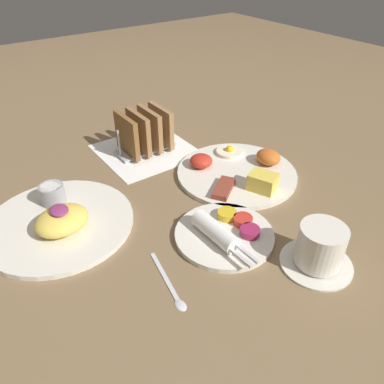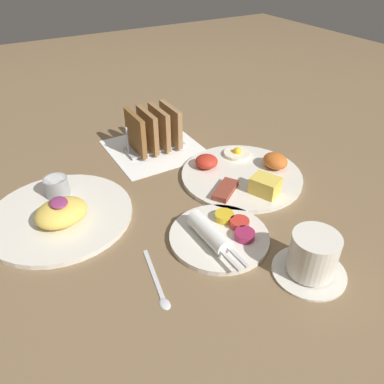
# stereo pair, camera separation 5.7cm
# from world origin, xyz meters

# --- Properties ---
(ground_plane) EXTENTS (3.00, 3.00, 0.00)m
(ground_plane) POSITION_xyz_m (0.00, 0.00, 0.00)
(ground_plane) COLOR brown
(napkin_flat) EXTENTS (0.22, 0.22, 0.00)m
(napkin_flat) POSITION_xyz_m (-0.18, 0.08, 0.00)
(napkin_flat) COLOR white
(napkin_flat) RESTS_ON ground_plane
(plate_breakfast) EXTENTS (0.27, 0.27, 0.05)m
(plate_breakfast) POSITION_xyz_m (0.04, 0.19, 0.01)
(plate_breakfast) COLOR silver
(plate_breakfast) RESTS_ON ground_plane
(plate_condiments) EXTENTS (0.19, 0.18, 0.04)m
(plate_condiments) POSITION_xyz_m (0.18, 0.03, 0.01)
(plate_condiments) COLOR silver
(plate_condiments) RESTS_ON ground_plane
(plate_foreground) EXTENTS (0.28, 0.28, 0.06)m
(plate_foreground) POSITION_xyz_m (-0.03, -0.20, 0.01)
(plate_foreground) COLOR silver
(plate_foreground) RESTS_ON ground_plane
(toast_rack) EXTENTS (0.10, 0.15, 0.10)m
(toast_rack) POSITION_xyz_m (-0.18, 0.08, 0.05)
(toast_rack) COLOR #B7B7BC
(toast_rack) RESTS_ON ground_plane
(coffee_cup) EXTENTS (0.12, 0.12, 0.08)m
(coffee_cup) POSITION_xyz_m (0.32, 0.11, 0.04)
(coffee_cup) COLOR silver
(coffee_cup) RESTS_ON ground_plane
(teaspoon) EXTENTS (0.13, 0.03, 0.01)m
(teaspoon) POSITION_xyz_m (0.23, -0.11, 0.00)
(teaspoon) COLOR silver
(teaspoon) RESTS_ON ground_plane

